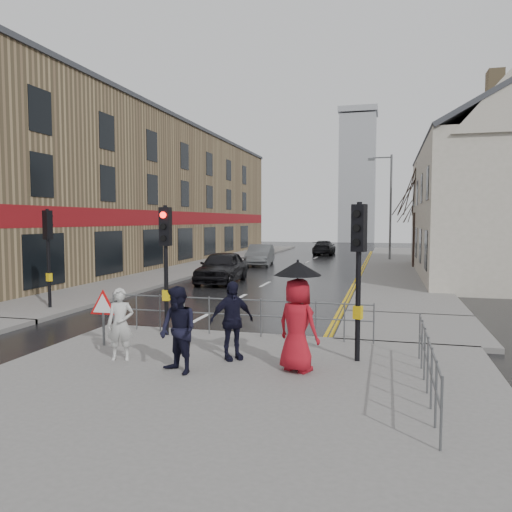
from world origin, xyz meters
The scene contains 24 objects.
ground centered at (0.00, 0.00, 0.00)m, with size 120.00×120.00×0.00m, color black.
near_pavement centered at (3.00, -3.50, 0.07)m, with size 10.00×9.00×0.14m, color #605E5B.
left_pavement centered at (-6.50, 23.00, 0.07)m, with size 4.00×44.00×0.14m, color #605E5B.
right_pavement centered at (6.50, 25.00, 0.07)m, with size 4.00×40.00×0.14m, color #605E5B.
pavement_bridge_right centered at (6.50, 3.00, 0.07)m, with size 4.00×4.20×0.14m, color #605E5B.
building_left_terrace centered at (-12.00, 22.00, 5.00)m, with size 8.00×42.00×10.00m, color #947C55.
building_right_cream centered at (12.00, 18.00, 4.78)m, with size 9.00×16.40×10.10m.
church_tower centered at (1.50, 62.00, 9.00)m, with size 5.00×5.00×18.00m, color #989BA0.
traffic_signal_near_left centered at (0.20, 0.20, 2.46)m, with size 0.28×0.27×3.40m.
traffic_signal_near_right centered at (5.20, -1.00, 2.46)m, with size 0.34×0.33×3.40m.
traffic_signal_far_left centered at (-5.50, 3.00, 2.46)m, with size 0.34×0.33×3.40m.
guard_railing_front centered at (1.95, 0.60, 0.86)m, with size 7.14×0.04×1.00m.
guard_railing_side centered at (6.50, -2.75, 0.84)m, with size 0.04×4.54×1.00m.
warning_sign centered at (-0.80, -1.21, 1.04)m, with size 0.80×0.07×1.35m.
street_lamp centered at (5.82, 28.00, 4.71)m, with size 1.83×0.25×8.00m.
tree_near centered at (7.50, 22.00, 5.14)m, with size 2.40×2.40×6.58m.
tree_far centered at (8.00, 30.00, 4.42)m, with size 2.40×2.40×5.64m.
pedestrian_a centered at (0.25, -2.23, 0.92)m, with size 0.57×0.37×1.56m, color #B7B8B3.
pedestrian_b centered at (1.83, -2.78, 1.00)m, with size 0.84×0.65×1.72m, color black.
pedestrian_with_umbrella centered at (4.08, -2.05, 1.30)m, with size 1.08×0.96×2.21m.
pedestrian_d centered at (2.56, -1.58, 0.99)m, with size 1.00×0.42×1.71m, color black.
car_parked centered at (-2.26, 12.00, 0.80)m, with size 1.89×4.69×1.60m, color black.
car_mid centered at (-2.78, 21.91, 0.73)m, with size 1.55×4.43×1.46m, color #484B4E.
car_far centered at (0.21, 33.93, 0.65)m, with size 1.83×4.49×1.30m, color black.
Camera 1 is at (5.77, -11.73, 3.15)m, focal length 35.00 mm.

